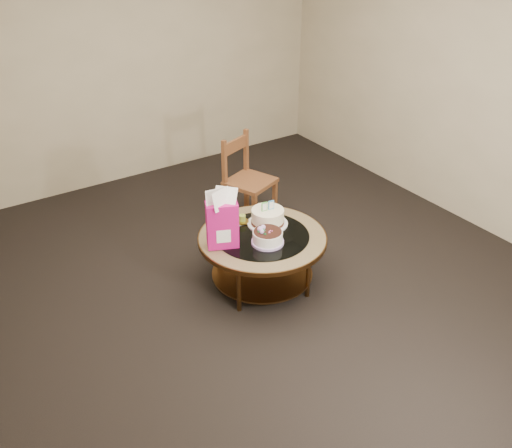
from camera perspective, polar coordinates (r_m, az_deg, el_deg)
ground at (r=4.73m, az=0.61°, el=-5.85°), size 5.00×5.00×0.00m
room_walls at (r=4.01m, az=0.73°, el=12.17°), size 4.52×5.02×2.61m
coffee_table at (r=4.52m, az=0.64°, el=-1.99°), size 1.02×1.02×0.46m
decorated_cake at (r=4.35m, az=1.15°, el=-1.38°), size 0.25×0.25×0.15m
cream_cake at (r=4.59m, az=1.17°, el=0.68°), size 0.33×0.33×0.21m
gift_bag at (r=4.24m, az=-3.41°, el=0.53°), size 0.27×0.23×0.47m
pillar_candle at (r=4.63m, az=-1.38°, el=0.39°), size 0.11×0.11×0.08m
dining_chair at (r=5.40m, az=-0.90°, el=4.44°), size 0.51×0.51×0.86m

